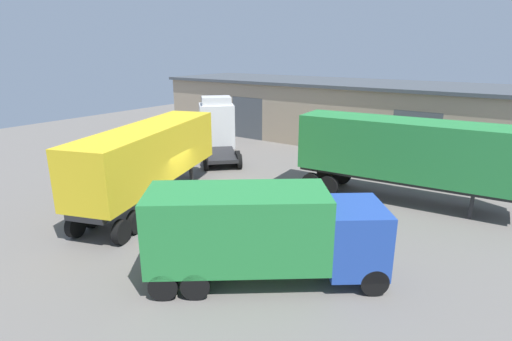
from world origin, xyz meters
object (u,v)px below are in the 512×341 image
object	(u,v)px
container_trailer_teal	(149,155)
traffic_cone	(90,176)
tractor_unit_white	(217,128)
box_truck_blue	(263,230)
gravel_pile	(88,149)
container_trailer_green	(405,151)

from	to	relation	value
container_trailer_teal	traffic_cone	size ratio (longest dim) A/B	19.34
tractor_unit_white	box_truck_blue	distance (m)	17.54
gravel_pile	container_trailer_teal	bearing A→B (deg)	-16.64
tractor_unit_white	container_trailer_teal	world-z (taller)	tractor_unit_white
tractor_unit_white	traffic_cone	distance (m)	9.75
tractor_unit_white	traffic_cone	world-z (taller)	tractor_unit_white
tractor_unit_white	traffic_cone	xyz separation A→B (m)	(-2.12, -9.35, -1.76)
container_trailer_green	traffic_cone	distance (m)	18.05
traffic_cone	container_trailer_teal	bearing A→B (deg)	-3.43
tractor_unit_white	container_trailer_green	bearing A→B (deg)	-142.67
container_trailer_green	traffic_cone	xyz separation A→B (m)	(-16.30, -7.36, -2.41)
container_trailer_green	box_truck_blue	xyz separation A→B (m)	(-1.69, -10.33, -0.83)
tractor_unit_white	box_truck_blue	bearing A→B (deg)	-179.29
container_trailer_green	container_trailer_teal	distance (m)	12.90
traffic_cone	tractor_unit_white	bearing A→B (deg)	77.21
box_truck_blue	container_trailer_green	bearing A→B (deg)	43.46
container_trailer_green	gravel_pile	xyz separation A→B (m)	(-20.47, -4.69, -1.82)
container_trailer_green	box_truck_blue	world-z (taller)	container_trailer_green
container_trailer_teal	tractor_unit_white	bearing A→B (deg)	2.24
tractor_unit_white	gravel_pile	xyz separation A→B (m)	(-6.29, -6.68, -1.17)
gravel_pile	traffic_cone	size ratio (longest dim) A/B	8.00
container_trailer_green	box_truck_blue	bearing A→B (deg)	-103.77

